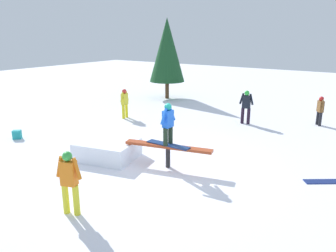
% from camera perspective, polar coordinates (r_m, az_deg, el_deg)
% --- Properties ---
extents(ground_plane, '(60.00, 60.00, 0.00)m').
position_cam_1_polar(ground_plane, '(10.11, 0.00, -7.16)').
color(ground_plane, white).
extents(rail_feature, '(2.73, 0.90, 0.71)m').
position_cam_1_polar(rail_feature, '(9.89, 0.00, -3.90)').
color(rail_feature, black).
rests_on(rail_feature, ground).
extents(snow_kicker_ramp, '(2.10, 1.88, 0.59)m').
position_cam_1_polar(snow_kicker_ramp, '(10.88, -10.46, -4.06)').
color(snow_kicker_ramp, white).
rests_on(snow_kicker_ramp, ground).
extents(main_rider_on_rail, '(1.42, 0.73, 1.29)m').
position_cam_1_polar(main_rider_on_rail, '(9.67, 0.00, 0.17)').
color(main_rider_on_rail, navy).
rests_on(main_rider_on_rail, rail_feature).
extents(bystander_yellow, '(0.23, 0.63, 1.41)m').
position_cam_1_polar(bystander_yellow, '(15.81, -7.56, 4.19)').
color(bystander_yellow, yellow).
rests_on(bystander_yellow, ground).
extents(bystander_orange, '(0.63, 0.31, 1.50)m').
position_cam_1_polar(bystander_orange, '(7.63, -16.82, -8.92)').
color(bystander_orange, yellow).
rests_on(bystander_orange, ground).
extents(bystander_black, '(0.65, 0.27, 1.51)m').
position_cam_1_polar(bystander_black, '(15.05, 13.46, 3.53)').
color(bystander_black, black).
rests_on(bystander_black, ground).
extents(bystander_brown, '(0.41, 0.52, 1.30)m').
position_cam_1_polar(bystander_brown, '(15.89, 24.97, 2.66)').
color(bystander_brown, black).
rests_on(bystander_brown, ground).
extents(loose_snowboard_navy, '(1.43, 1.13, 0.02)m').
position_cam_1_polar(loose_snowboard_navy, '(10.23, 26.74, -8.61)').
color(loose_snowboard_navy, navy).
rests_on(loose_snowboard_navy, ground).
extents(backpack_on_snow, '(0.37, 0.36, 0.34)m').
position_cam_1_polar(backpack_on_snow, '(13.96, -24.80, -1.37)').
color(backpack_on_snow, teal).
rests_on(backpack_on_snow, ground).
extents(pine_tree_near, '(2.14, 2.14, 4.87)m').
position_cam_1_polar(pine_tree_near, '(20.34, -0.16, 13.08)').
color(pine_tree_near, '#4C331E').
rests_on(pine_tree_near, ground).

